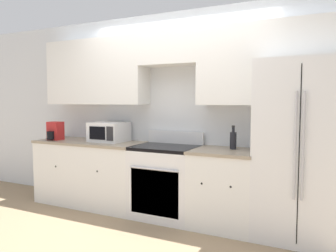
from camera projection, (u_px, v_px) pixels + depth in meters
ground_plane at (156, 225)px, 3.82m from camera, size 12.00×12.00×0.00m
wall_back at (177, 92)px, 4.21m from camera, size 8.00×0.39×2.60m
lower_cabinets_left at (91, 172)px, 4.59m from camera, size 1.59×0.64×0.89m
lower_cabinets_right at (224, 188)px, 3.75m from camera, size 0.73×0.64×0.89m
oven_range at (166, 181)px, 4.08m from camera, size 0.78×0.65×1.05m
refrigerator at (302, 150)px, 3.41m from camera, size 0.91×0.78×1.87m
microwave at (109, 132)px, 4.50m from camera, size 0.46×0.42×0.27m
bottle at (233, 140)px, 3.78m from camera, size 0.08×0.08×0.27m
coffee_maker at (55, 131)px, 4.68m from camera, size 0.19×0.22×0.26m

